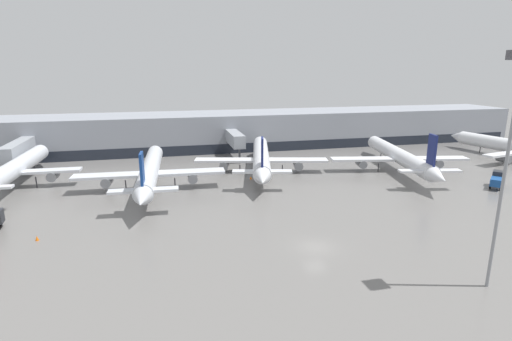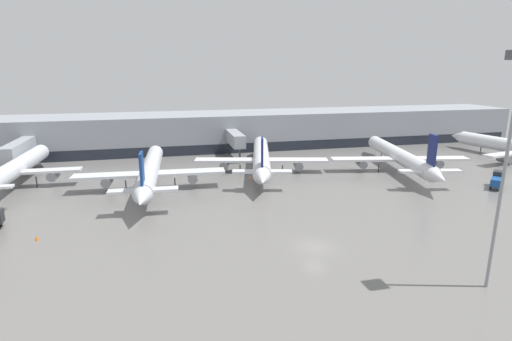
% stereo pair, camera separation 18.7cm
% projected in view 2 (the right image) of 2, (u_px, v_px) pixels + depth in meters
% --- Properties ---
extents(ground_plane, '(320.00, 320.00, 0.00)m').
position_uv_depth(ground_plane, '(315.00, 247.00, 46.21)').
color(ground_plane, slate).
extents(terminal_building, '(160.00, 30.88, 9.00)m').
position_uv_depth(terminal_building, '(226.00, 130.00, 103.31)').
color(terminal_building, gray).
rests_on(terminal_building, ground_plane).
extents(parked_jet_0, '(21.58, 36.40, 10.45)m').
position_uv_depth(parked_jet_0, '(14.00, 169.00, 68.47)').
color(parked_jet_0, silver).
rests_on(parked_jet_0, ground_plane).
extents(parked_jet_1, '(26.24, 36.80, 9.07)m').
position_uv_depth(parked_jet_1, '(261.00, 158.00, 78.97)').
color(parked_jet_1, silver).
rests_on(parked_jet_1, ground_plane).
extents(parked_jet_2, '(27.49, 37.26, 9.52)m').
position_uv_depth(parked_jet_2, '(400.00, 156.00, 79.81)').
color(parked_jet_2, silver).
rests_on(parked_jet_2, ground_plane).
extents(parked_jet_3, '(25.32, 36.28, 8.97)m').
position_uv_depth(parked_jet_3, '(150.00, 171.00, 67.42)').
color(parked_jet_3, silver).
rests_on(parked_jet_3, ground_plane).
extents(service_truck_1, '(4.78, 4.52, 2.69)m').
position_uv_depth(service_truck_1, '(497.00, 180.00, 68.91)').
color(service_truck_1, '#19478C').
rests_on(service_truck_1, ground_plane).
extents(traffic_cone_0, '(0.40, 0.40, 0.61)m').
position_uv_depth(traffic_cone_0, '(37.00, 238.00, 48.02)').
color(traffic_cone_0, orange).
rests_on(traffic_cone_0, ground_plane).
extents(traffic_cone_1, '(0.43, 0.43, 0.60)m').
position_uv_depth(traffic_cone_1, '(251.00, 178.00, 74.54)').
color(traffic_cone_1, orange).
rests_on(traffic_cone_1, ground_plane).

